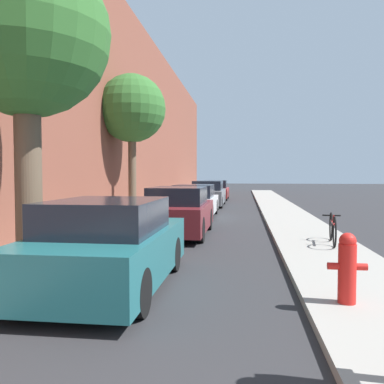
# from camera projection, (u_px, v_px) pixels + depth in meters

# --- Properties ---
(ground_plane) EXTENTS (120.00, 120.00, 0.00)m
(ground_plane) POSITION_uv_depth(u_px,v_px,m) (217.00, 218.00, 16.22)
(ground_plane) COLOR #28282B
(sidewalk_left) EXTENTS (2.00, 52.00, 0.12)m
(sidewalk_left) POSITION_uv_depth(u_px,v_px,m) (147.00, 216.00, 16.59)
(sidewalk_left) COLOR gray
(sidewalk_left) RESTS_ON ground
(sidewalk_right) EXTENTS (2.00, 52.00, 0.12)m
(sidewalk_right) POSITION_uv_depth(u_px,v_px,m) (289.00, 218.00, 15.84)
(sidewalk_right) COLOR gray
(sidewalk_right) RESTS_ON ground
(building_facade_left) EXTENTS (0.70, 52.00, 9.12)m
(building_facade_left) POSITION_uv_depth(u_px,v_px,m) (115.00, 108.00, 16.56)
(building_facade_left) COLOR brown
(building_facade_left) RESTS_ON ground
(parked_car_teal) EXTENTS (1.79, 3.90, 1.41)m
(parked_car_teal) POSITION_uv_depth(u_px,v_px,m) (109.00, 246.00, 6.27)
(parked_car_teal) COLOR black
(parked_car_teal) RESTS_ON ground
(parked_car_maroon) EXTENTS (1.73, 3.98, 1.43)m
(parked_car_maroon) POSITION_uv_depth(u_px,v_px,m) (179.00, 212.00, 11.72)
(parked_car_maroon) COLOR black
(parked_car_maroon) RESTS_ON ground
(parked_car_white) EXTENTS (1.74, 4.22, 1.36)m
(parked_car_white) POSITION_uv_depth(u_px,v_px,m) (195.00, 202.00, 16.75)
(parked_car_white) COLOR black
(parked_car_white) RESTS_ON ground
(parked_car_grey) EXTENTS (1.75, 4.68, 1.43)m
(parked_car_grey) POSITION_uv_depth(u_px,v_px,m) (208.00, 194.00, 22.42)
(parked_car_grey) COLOR black
(parked_car_grey) RESTS_ON ground
(parked_car_red) EXTENTS (1.81, 3.95, 1.37)m
(parked_car_red) POSITION_uv_depth(u_px,v_px,m) (215.00, 190.00, 28.02)
(parked_car_red) COLOR black
(parked_car_red) RESTS_ON ground
(street_tree_near) EXTENTS (2.75, 2.75, 5.38)m
(street_tree_near) POSITION_uv_depth(u_px,v_px,m) (26.00, 37.00, 6.50)
(street_tree_near) COLOR brown
(street_tree_near) RESTS_ON sidewalk_left
(street_tree_far) EXTENTS (2.55, 2.55, 5.44)m
(street_tree_far) POSITION_uv_depth(u_px,v_px,m) (132.00, 109.00, 14.95)
(street_tree_far) COLOR brown
(street_tree_far) RESTS_ON sidewalk_left
(fire_hydrant) EXTENTS (0.50, 0.23, 0.93)m
(fire_hydrant) POSITION_uv_depth(u_px,v_px,m) (347.00, 267.00, 5.19)
(fire_hydrant) COLOR red
(fire_hydrant) RESTS_ON sidewalk_right
(bicycle) EXTENTS (0.44, 1.75, 0.72)m
(bicycle) POSITION_uv_depth(u_px,v_px,m) (333.00, 229.00, 9.61)
(bicycle) COLOR black
(bicycle) RESTS_ON sidewalk_right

